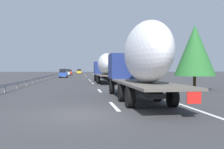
{
  "coord_description": "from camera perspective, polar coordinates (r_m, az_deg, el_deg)",
  "views": [
    {
      "loc": [
        -10.51,
        -0.02,
        1.92
      ],
      "look_at": [
        19.49,
        -4.02,
        1.26
      ],
      "focal_mm": 39.28,
      "sensor_mm": 36.0,
      "label": 1
    }
  ],
  "objects": [
    {
      "name": "tree_1",
      "position": [
        24.27,
        18.71,
        5.34
      ],
      "size": [
        3.79,
        3.79,
        6.08
      ],
      "color": "#472D19",
      "rests_on": "ground_plane"
    },
    {
      "name": "lane_stripe_9",
      "position": [
        106.07,
        -6.64,
        0.21
      ],
      "size": [
        3.2,
        0.2,
        0.01
      ],
      "primitive_type": "cube",
      "color": "white",
      "rests_on": "ground_plane"
    },
    {
      "name": "car_red_compact",
      "position": [
        84.75,
        -9.89,
        0.55
      ],
      "size": [
        4.06,
        1.79,
        1.78
      ],
      "color": "red",
      "rests_on": "ground_plane"
    },
    {
      "name": "car_yellow_coupe",
      "position": [
        100.4,
        -7.67,
        0.7
      ],
      "size": [
        4.59,
        1.9,
        1.93
      ],
      "color": "gold",
      "rests_on": "ground_plane"
    },
    {
      "name": "lane_stripe_8",
      "position": [
        77.18,
        -6.28,
        -0.18
      ],
      "size": [
        3.2,
        0.2,
        0.01
      ],
      "primitive_type": "cube",
      "color": "white",
      "rests_on": "ground_plane"
    },
    {
      "name": "edge_line_right",
      "position": [
        55.82,
        -1.96,
        -0.72
      ],
      "size": [
        110.0,
        0.2,
        0.01
      ],
      "primitive_type": "cube",
      "color": "white",
      "rests_on": "ground_plane"
    },
    {
      "name": "lane_stripe_6",
      "position": [
        75.0,
        -6.24,
        -0.22
      ],
      "size": [
        3.2,
        0.2,
        0.01
      ],
      "primitive_type": "cube",
      "color": "white",
      "rests_on": "ground_plane"
    },
    {
      "name": "truck_trailing",
      "position": [
        14.57,
        6.66,
        3.45
      ],
      "size": [
        12.45,
        2.55,
        4.47
      ],
      "color": "navy",
      "rests_on": "ground_plane"
    },
    {
      "name": "car_blue_sedan",
      "position": [
        56.57,
        -11.27,
        0.28
      ],
      "size": [
        4.68,
        1.74,
        1.99
      ],
      "color": "#28479E",
      "rests_on": "ground_plane"
    },
    {
      "name": "tree_2",
      "position": [
        50.05,
        5.46,
        3.51
      ],
      "size": [
        3.22,
        3.22,
        6.59
      ],
      "color": "#472D19",
      "rests_on": "ground_plane"
    },
    {
      "name": "lane_stripe_2",
      "position": [
        33.29,
        -4.52,
        -2.05
      ],
      "size": [
        3.2,
        0.2,
        0.01
      ],
      "primitive_type": "cube",
      "color": "white",
      "rests_on": "ground_plane"
    },
    {
      "name": "lane_stripe_1",
      "position": [
        21.92,
        -2.91,
        -3.77
      ],
      "size": [
        3.2,
        0.2,
        0.01
      ],
      "primitive_type": "cube",
      "color": "white",
      "rests_on": "ground_plane"
    },
    {
      "name": "truck_lead",
      "position": [
        34.28,
        -1.6,
        1.94
      ],
      "size": [
        13.26,
        2.55,
        4.03
      ],
      "color": "navy",
      "rests_on": "ground_plane"
    },
    {
      "name": "ground_plane",
      "position": [
        50.55,
        -7.62,
        -0.94
      ],
      "size": [
        260.0,
        260.0,
        0.0
      ],
      "primitive_type": "plane",
      "color": "#38383A"
    },
    {
      "name": "car_silver_hatch",
      "position": [
        72.81,
        -10.43,
        0.48
      ],
      "size": [
        4.49,
        1.83,
        1.92
      ],
      "color": "#ADB2B7",
      "rests_on": "ground_plane"
    },
    {
      "name": "lane_stripe_0",
      "position": [
        12.79,
        0.51,
        -7.38
      ],
      "size": [
        3.2,
        0.2,
        0.01
      ],
      "primitive_type": "cube",
      "color": "white",
      "rests_on": "ground_plane"
    },
    {
      "name": "lane_stripe_4",
      "position": [
        45.32,
        -5.34,
        -1.18
      ],
      "size": [
        3.2,
        0.2,
        0.01
      ],
      "primitive_type": "cube",
      "color": "white",
      "rests_on": "ground_plane"
    },
    {
      "name": "guardrail_median",
      "position": [
        53.87,
        -14.02,
        -0.21
      ],
      "size": [
        94.0,
        0.1,
        0.76
      ],
      "color": "#9EA0A5",
      "rests_on": "ground_plane"
    },
    {
      "name": "tree_0",
      "position": [
        47.88,
        8.56,
        3.53
      ],
      "size": [
        3.7,
        3.7,
        6.32
      ],
      "color": "#472D19",
      "rests_on": "ground_plane"
    },
    {
      "name": "lane_stripe_3",
      "position": [
        39.91,
        -5.04,
        -1.51
      ],
      "size": [
        3.2,
        0.2,
        0.01
      ],
      "primitive_type": "cube",
      "color": "white",
      "rests_on": "ground_plane"
    },
    {
      "name": "lane_stripe_7",
      "position": [
        88.88,
        -6.45,
        0.01
      ],
      "size": [
        3.2,
        0.2,
        0.01
      ],
      "primitive_type": "cube",
      "color": "white",
      "rests_on": "ground_plane"
    },
    {
      "name": "lane_stripe_5",
      "position": [
        67.29,
        -6.08,
        -0.39
      ],
      "size": [
        3.2,
        0.2,
        0.01
      ],
      "primitive_type": "cube",
      "color": "white",
      "rests_on": "ground_plane"
    },
    {
      "name": "road_sign",
      "position": [
        55.34,
        -0.67,
        1.6
      ],
      "size": [
        0.1,
        0.9,
        3.27
      ],
      "color": "gray",
      "rests_on": "ground_plane"
    }
  ]
}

